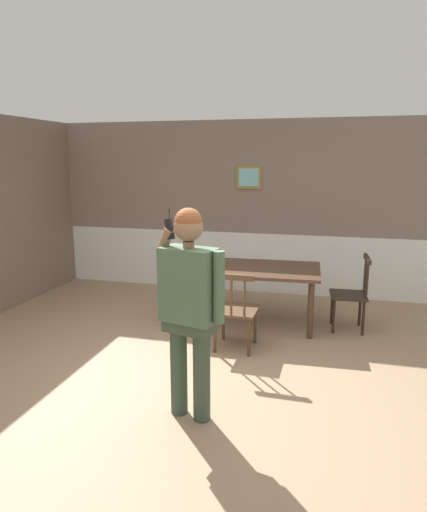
% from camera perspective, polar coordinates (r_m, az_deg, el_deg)
% --- Properties ---
extents(ground_plane, '(7.20, 7.20, 0.00)m').
position_cam_1_polar(ground_plane, '(4.55, -4.47, -15.36)').
color(ground_plane, '#9E7F60').
extents(room_back_partition, '(6.18, 0.17, 2.69)m').
position_cam_1_polar(room_back_partition, '(7.26, 3.83, 5.67)').
color(room_back_partition, gray).
rests_on(room_back_partition, ground_plane).
extents(dining_table, '(1.89, 1.09, 0.74)m').
position_cam_1_polar(dining_table, '(5.86, 4.16, -2.12)').
color(dining_table, '#4C3323').
rests_on(dining_table, ground_plane).
extents(chair_near_window, '(0.48, 0.48, 0.91)m').
position_cam_1_polar(chair_near_window, '(5.08, 2.71, -6.75)').
color(chair_near_window, '#513823').
rests_on(chair_near_window, ground_plane).
extents(chair_by_doorway, '(0.46, 0.46, 0.94)m').
position_cam_1_polar(chair_by_doorway, '(5.89, 16.89, -4.55)').
color(chair_by_doorway, '#2D2319').
rests_on(chair_by_doorway, ground_plane).
extents(person_figure, '(0.59, 0.34, 1.73)m').
position_cam_1_polar(person_figure, '(3.60, -2.96, -5.46)').
color(person_figure, '#3A493A').
rests_on(person_figure, ground_plane).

